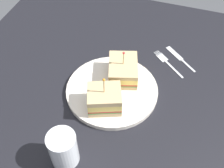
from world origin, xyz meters
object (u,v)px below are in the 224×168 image
object	(u,v)px
plate	(112,90)
sandwich_half_back	(104,99)
knife	(179,57)
fork	(166,61)
drink_glass	(64,150)
sandwich_half_front	(123,70)

from	to	relation	value
plate	sandwich_half_back	distance (cm)	7.11
sandwich_half_back	knife	world-z (taller)	sandwich_half_back
plate	knife	distance (cm)	25.11
sandwich_half_back	plate	bearing A→B (deg)	-89.95
fork	knife	distance (cm)	4.70
sandwich_half_back	fork	xyz separation A→B (cm)	(-11.88, -22.92, -4.08)
sandwich_half_back	drink_glass	world-z (taller)	sandwich_half_back
drink_glass	knife	size ratio (longest dim) A/B	0.88
sandwich_half_front	sandwich_half_back	xyz separation A→B (cm)	(1.48, 11.53, 0.31)
plate	sandwich_half_front	bearing A→B (deg)	-105.45
plate	drink_glass	xyz separation A→B (cm)	(3.97, 22.48, 3.36)
knife	drink_glass	bearing A→B (deg)	65.16
plate	drink_glass	size ratio (longest dim) A/B	2.75
sandwich_half_front	drink_glass	size ratio (longest dim) A/B	1.32
plate	drink_glass	world-z (taller)	drink_glass
drink_glass	knife	distance (cm)	46.63
sandwich_half_front	sandwich_half_back	bearing A→B (deg)	82.67
fork	sandwich_half_back	bearing A→B (deg)	62.60
knife	sandwich_half_back	bearing A→B (deg)	58.96
drink_glass	sandwich_half_front	bearing A→B (deg)	-101.07
drink_glass	sandwich_half_back	bearing A→B (deg)	-103.67
sandwich_half_back	drink_glass	bearing A→B (deg)	76.33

